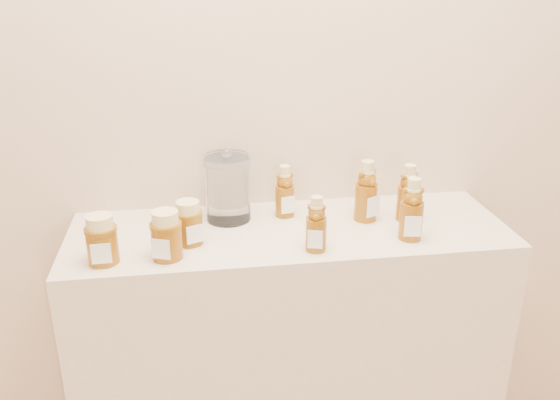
{
  "coord_description": "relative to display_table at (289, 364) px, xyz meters",
  "views": [
    {
      "loc": [
        -0.24,
        0.1,
        1.59
      ],
      "look_at": [
        -0.03,
        1.52,
        1.0
      ],
      "focal_mm": 38.0,
      "sensor_mm": 36.0,
      "label": 1
    }
  ],
  "objects": [
    {
      "name": "wall_back",
      "position": [
        0.0,
        0.2,
        0.9
      ],
      "size": [
        3.5,
        0.02,
        2.7
      ],
      "primitive_type": "cube",
      "color": "tan",
      "rests_on": "ground"
    },
    {
      "name": "display_table",
      "position": [
        0.0,
        0.0,
        0.0
      ],
      "size": [
        1.2,
        0.4,
        0.9
      ],
      "primitive_type": "cube",
      "color": "#C7AF92",
      "rests_on": "ground"
    },
    {
      "name": "bear_bottle_back_left",
      "position": [
        0.0,
        0.09,
        0.54
      ],
      "size": [
        0.07,
        0.07,
        0.17
      ],
      "primitive_type": null,
      "rotation": [
        0.0,
        0.0,
        0.18
      ],
      "color": "#6B3808",
      "rests_on": "display_table"
    },
    {
      "name": "bear_bottle_back_mid",
      "position": [
        0.22,
        0.03,
        0.55
      ],
      "size": [
        0.09,
        0.09,
        0.2
      ],
      "primitive_type": null,
      "rotation": [
        0.0,
        0.0,
        0.44
      ],
      "color": "#6B3808",
      "rests_on": "display_table"
    },
    {
      "name": "bear_bottle_back_right",
      "position": [
        0.34,
        0.02,
        0.54
      ],
      "size": [
        0.07,
        0.07,
        0.18
      ],
      "primitive_type": null,
      "rotation": [
        0.0,
        0.0,
        0.22
      ],
      "color": "#6B3808",
      "rests_on": "display_table"
    },
    {
      "name": "bear_bottle_front_left",
      "position": [
        0.05,
        -0.13,
        0.53
      ],
      "size": [
        0.07,
        0.07,
        0.16
      ],
      "primitive_type": null,
      "rotation": [
        0.0,
        0.0,
        -0.29
      ],
      "color": "#6B3808",
      "rests_on": "display_table"
    },
    {
      "name": "bear_bottle_front_right",
      "position": [
        0.3,
        -0.1,
        0.55
      ],
      "size": [
        0.08,
        0.08,
        0.19
      ],
      "primitive_type": null,
      "rotation": [
        0.0,
        0.0,
        -0.19
      ],
      "color": "#6B3808",
      "rests_on": "display_table"
    },
    {
      "name": "honey_jar_left",
      "position": [
        -0.48,
        -0.12,
        0.51
      ],
      "size": [
        0.08,
        0.08,
        0.12
      ],
      "primitive_type": null,
      "rotation": [
        0.0,
        0.0,
        0.04
      ],
      "color": "#6B3808",
      "rests_on": "display_table"
    },
    {
      "name": "honey_jar_back",
      "position": [
        -0.27,
        -0.05,
        0.51
      ],
      "size": [
        0.1,
        0.1,
        0.12
      ],
      "primitive_type": null,
      "rotation": [
        0.0,
        0.0,
        0.4
      ],
      "color": "#6B3808",
      "rests_on": "display_table"
    },
    {
      "name": "honey_jar_front",
      "position": [
        -0.33,
        -0.12,
        0.51
      ],
      "size": [
        0.1,
        0.1,
        0.12
      ],
      "primitive_type": null,
      "rotation": [
        0.0,
        0.0,
        -0.36
      ],
      "color": "#6B3808",
      "rests_on": "display_table"
    },
    {
      "name": "glass_canister",
      "position": [
        -0.16,
        0.09,
        0.55
      ],
      "size": [
        0.14,
        0.14,
        0.2
      ],
      "primitive_type": null,
      "rotation": [
        0.0,
        0.0,
        0.05
      ],
      "color": "white",
      "rests_on": "display_table"
    }
  ]
}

